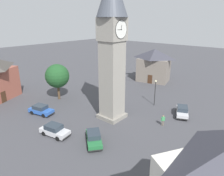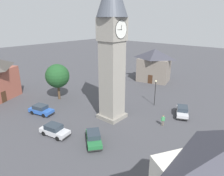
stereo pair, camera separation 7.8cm
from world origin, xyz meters
TOP-DOWN VIEW (x-y plane):
  - ground_plane at (0.00, 0.00)m, footprint 200.00×200.00m
  - clock_tower at (0.00, 0.00)m, footprint 4.28×4.28m
  - car_blue_kerb at (8.94, -2.37)m, footprint 2.48×4.38m
  - car_silver_kerb at (6.65, -9.56)m, footprint 2.70×4.42m
  - car_red_corner at (-7.80, 8.12)m, footprint 4.46×3.24m
  - car_white_side at (6.82, 2.88)m, footprint 3.89×4.28m
  - pedestrian at (-2.79, 7.33)m, footprint 0.41×0.43m
  - tree at (0.79, -12.88)m, footprint 4.47×4.47m
  - building_shop_left at (-21.97, -5.32)m, footprint 7.07×8.75m
  - lamp_post at (-8.61, 2.64)m, footprint 0.36×0.36m

SIDE VIEW (x-z plane):
  - ground_plane at x=0.00m, z-range 0.00..0.00m
  - car_blue_kerb at x=8.94m, z-range 0.00..1.53m
  - car_silver_kerb at x=6.65m, z-range 0.00..1.53m
  - car_red_corner at x=-7.80m, z-range 0.00..1.53m
  - car_white_side at x=6.82m, z-range 0.00..1.53m
  - pedestrian at x=-2.79m, z-range 0.16..1.86m
  - lamp_post at x=-8.61m, z-range 0.82..5.51m
  - building_shop_left at x=-21.97m, z-range 0.08..8.04m
  - tree at x=0.79m, z-range 1.18..8.04m
  - clock_tower at x=0.00m, z-range 1.81..23.22m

